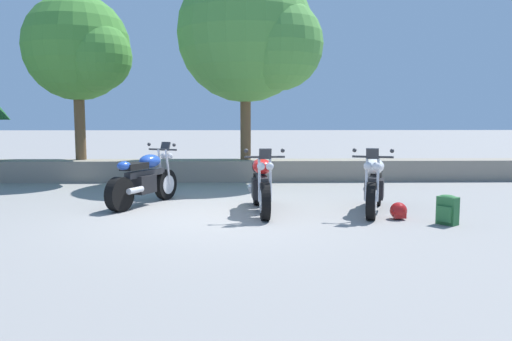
{
  "coord_description": "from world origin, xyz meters",
  "views": [
    {
      "loc": [
        0.51,
        -8.22,
        1.66
      ],
      "look_at": [
        0.77,
        1.2,
        0.65
      ],
      "focal_mm": 34.4,
      "sensor_mm": 36.0,
      "label": 1
    }
  ],
  "objects": [
    {
      "name": "ground_plane",
      "position": [
        0.0,
        0.0,
        0.0
      ],
      "size": [
        120.0,
        120.0,
        0.0
      ],
      "primitive_type": "plane",
      "color": "gray"
    },
    {
      "name": "leafy_tree_mid_right",
      "position": [
        0.76,
        4.86,
        3.79
      ],
      "size": [
        3.77,
        3.59,
        5.12
      ],
      "color": "brown",
      "rests_on": "stone_wall"
    },
    {
      "name": "motorcycle_red_centre",
      "position": [
        0.84,
        0.34,
        0.49
      ],
      "size": [
        0.67,
        2.06,
        1.18
      ],
      "color": "black",
      "rests_on": "ground"
    },
    {
      "name": "rider_backpack",
      "position": [
        3.71,
        -0.76,
        0.24
      ],
      "size": [
        0.35,
        0.35,
        0.47
      ],
      "color": "#2D6B38",
      "rests_on": "ground"
    },
    {
      "name": "motorcycle_blue_near_left",
      "position": [
        -1.36,
        1.13,
        0.49
      ],
      "size": [
        1.1,
        1.93,
        1.18
      ],
      "color": "black",
      "rests_on": "ground"
    },
    {
      "name": "rider_helmet",
      "position": [
        3.08,
        -0.34,
        0.14
      ],
      "size": [
        0.28,
        0.28,
        0.28
      ],
      "color": "#B21919",
      "rests_on": "ground"
    },
    {
      "name": "motorcycle_white_far_right",
      "position": [
        2.83,
        0.28,
        0.49
      ],
      "size": [
        0.93,
        2.01,
        1.18
      ],
      "color": "black",
      "rests_on": "ground"
    },
    {
      "name": "leafy_tree_mid_left",
      "position": [
        -3.7,
        4.94,
        3.43
      ],
      "size": [
        2.89,
        2.76,
        4.33
      ],
      "color": "brown",
      "rests_on": "stone_wall"
    },
    {
      "name": "stone_wall",
      "position": [
        0.0,
        4.8,
        0.28
      ],
      "size": [
        36.0,
        0.8,
        0.55
      ],
      "primitive_type": "cube",
      "color": "gray",
      "rests_on": "ground"
    }
  ]
}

